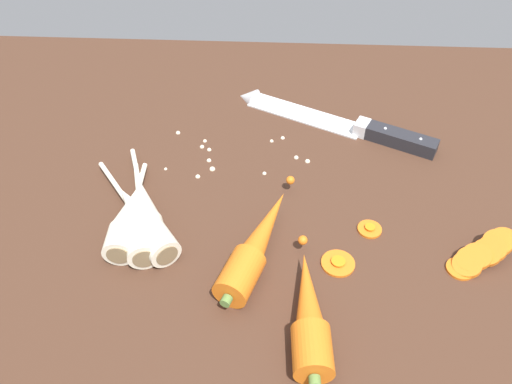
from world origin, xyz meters
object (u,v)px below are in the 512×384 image
(parsnip_back, at_px, (141,222))
(carrot_slice_stray_near, at_px, (338,262))
(chefs_knife, at_px, (328,120))
(parsnip_mid_right, at_px, (142,220))
(parsnip_front, at_px, (128,220))
(whole_carrot_second, at_px, (309,314))
(parsnip_mid_left, at_px, (145,211))
(whole_carrot, at_px, (256,244))
(carrot_slice_stray_mid, at_px, (370,228))
(carrot_slice_stack, at_px, (482,254))

(parsnip_back, distance_m, carrot_slice_stray_near, 0.25)
(chefs_knife, relative_size, parsnip_back, 1.74)
(parsnip_mid_right, distance_m, parsnip_back, 0.00)
(parsnip_mid_right, bearing_deg, parsnip_front, -174.71)
(whole_carrot_second, bearing_deg, parsnip_mid_right, 148.30)
(parsnip_mid_left, relative_size, parsnip_mid_right, 1.11)
(whole_carrot, distance_m, whole_carrot_second, 0.11)
(parsnip_front, distance_m, parsnip_mid_left, 0.03)
(parsnip_mid_left, height_order, carrot_slice_stray_near, parsnip_mid_left)
(parsnip_mid_left, bearing_deg, carrot_slice_stray_mid, -0.01)
(carrot_slice_stack, distance_m, carrot_slice_stray_mid, 0.14)
(parsnip_front, distance_m, carrot_slice_stray_mid, 0.31)
(chefs_knife, distance_m, parsnip_back, 0.36)
(whole_carrot, distance_m, parsnip_front, 0.17)
(parsnip_back, bearing_deg, carrot_slice_stray_near, -8.87)
(whole_carrot, relative_size, carrot_slice_stack, 2.38)
(parsnip_mid_left, xyz_separation_m, carrot_slice_stray_mid, (0.29, -0.00, -0.02))
(carrot_slice_stray_mid, bearing_deg, carrot_slice_stack, -18.69)
(whole_carrot, relative_size, carrot_slice_stray_mid, 6.72)
(whole_carrot, relative_size, parsnip_back, 1.13)
(chefs_knife, relative_size, whole_carrot, 1.53)
(parsnip_front, relative_size, carrot_slice_stray_near, 4.33)
(parsnip_front, bearing_deg, carrot_slice_stray_near, -8.85)
(chefs_knife, distance_m, carrot_slice_stray_near, 0.30)
(parsnip_mid_right, bearing_deg, chefs_knife, 45.13)
(whole_carrot, distance_m, carrot_slice_stray_near, 0.10)
(parsnip_back, xyz_separation_m, carrot_slice_stray_mid, (0.30, 0.02, -0.02))
(parsnip_back, bearing_deg, parsnip_front, 171.50)
(carrot_slice_stray_near, bearing_deg, parsnip_mid_right, 170.13)
(whole_carrot_second, distance_m, carrot_slice_stray_near, 0.10)
(parsnip_front, height_order, parsnip_back, same)
(parsnip_mid_right, distance_m, carrot_slice_stack, 0.43)
(whole_carrot_second, distance_m, parsnip_front, 0.26)
(parsnip_front, bearing_deg, parsnip_mid_right, 5.29)
(whole_carrot, distance_m, parsnip_back, 0.15)
(chefs_knife, height_order, parsnip_mid_left, parsnip_mid_left)
(chefs_knife, height_order, carrot_slice_stack, carrot_slice_stack)
(parsnip_mid_right, bearing_deg, parsnip_mid_left, 89.50)
(parsnip_mid_left, xyz_separation_m, parsnip_mid_right, (-0.00, -0.02, -0.00))
(whole_carrot_second, height_order, parsnip_back, whole_carrot_second)
(whole_carrot_second, xyz_separation_m, carrot_slice_stray_mid, (0.08, 0.15, -0.02))
(parsnip_mid_left, relative_size, carrot_slice_stray_mid, 6.58)
(whole_carrot_second, xyz_separation_m, parsnip_mid_left, (-0.21, 0.15, -0.00))
(carrot_slice_stray_near, height_order, carrot_slice_stray_mid, same)
(parsnip_mid_left, bearing_deg, parsnip_front, -136.86)
(parsnip_mid_right, bearing_deg, carrot_slice_stray_near, -9.87)
(chefs_knife, bearing_deg, parsnip_back, -134.48)
(parsnip_back, bearing_deg, whole_carrot, -11.41)
(chefs_knife, xyz_separation_m, carrot_slice_stray_near, (-0.00, -0.30, -0.00))
(whole_carrot_second, distance_m, carrot_slice_stack, 0.24)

